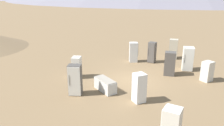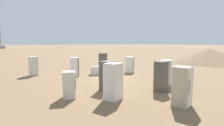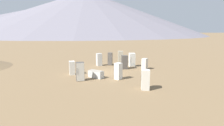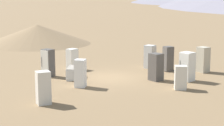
{
  "view_description": "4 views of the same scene",
  "coord_description": "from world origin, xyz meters",
  "px_view_note": "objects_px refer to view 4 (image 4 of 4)",
  "views": [
    {
      "loc": [
        -13.28,
        -5.51,
        5.92
      ],
      "look_at": [
        -0.2,
        1.5,
        1.12
      ],
      "focal_mm": 35.0,
      "sensor_mm": 36.0,
      "label": 1
    },
    {
      "loc": [
        10.67,
        -8.68,
        2.85
      ],
      "look_at": [
        -0.58,
        0.81,
        1.22
      ],
      "focal_mm": 28.0,
      "sensor_mm": 36.0,
      "label": 2
    },
    {
      "loc": [
        -20.09,
        -2.78,
        4.9
      ],
      "look_at": [
        1.4,
        -0.49,
        0.92
      ],
      "focal_mm": 28.0,
      "sensor_mm": 36.0,
      "label": 3
    },
    {
      "loc": [
        -10.49,
        -22.21,
        5.53
      ],
      "look_at": [
        -0.52,
        -1.38,
        1.27
      ],
      "focal_mm": 60.0,
      "sensor_mm": 36.0,
      "label": 4
    }
  ],
  "objects_px": {
    "discarded_fridge_0": "(72,59)",
    "discarded_fridge_2": "(187,67)",
    "discarded_fridge_4": "(80,73)",
    "discarded_fridge_10": "(73,73)",
    "discarded_fridge_5": "(43,88)",
    "discarded_fridge_1": "(150,57)",
    "discarded_fridge_3": "(48,63)",
    "discarded_fridge_6": "(203,60)",
    "discarded_fridge_8": "(180,78)",
    "discarded_fridge_7": "(168,59)",
    "discarded_fridge_9": "(156,67)"
  },
  "relations": [
    {
      "from": "discarded_fridge_6",
      "to": "discarded_fridge_7",
      "type": "bearing_deg",
      "value": -133.39
    },
    {
      "from": "discarded_fridge_5",
      "to": "discarded_fridge_1",
      "type": "bearing_deg",
      "value": 31.65
    },
    {
      "from": "discarded_fridge_9",
      "to": "discarded_fridge_10",
      "type": "relative_size",
      "value": 0.99
    },
    {
      "from": "discarded_fridge_1",
      "to": "discarded_fridge_8",
      "type": "height_order",
      "value": "discarded_fridge_1"
    },
    {
      "from": "discarded_fridge_5",
      "to": "discarded_fridge_6",
      "type": "height_order",
      "value": "discarded_fridge_6"
    },
    {
      "from": "discarded_fridge_5",
      "to": "discarded_fridge_7",
      "type": "xyz_separation_m",
      "value": [
        10.41,
        4.22,
        0.05
      ]
    },
    {
      "from": "discarded_fridge_1",
      "to": "discarded_fridge_3",
      "type": "distance_m",
      "value": 7.77
    },
    {
      "from": "discarded_fridge_1",
      "to": "discarded_fridge_6",
      "type": "xyz_separation_m",
      "value": [
        2.7,
        -2.87,
        0.03
      ]
    },
    {
      "from": "discarded_fridge_0",
      "to": "discarded_fridge_6",
      "type": "bearing_deg",
      "value": 35.39
    },
    {
      "from": "discarded_fridge_5",
      "to": "discarded_fridge_6",
      "type": "relative_size",
      "value": 0.93
    },
    {
      "from": "discarded_fridge_0",
      "to": "discarded_fridge_2",
      "type": "distance_m",
      "value": 8.68
    },
    {
      "from": "discarded_fridge_8",
      "to": "discarded_fridge_10",
      "type": "bearing_deg",
      "value": 159.81
    },
    {
      "from": "discarded_fridge_5",
      "to": "discarded_fridge_10",
      "type": "height_order",
      "value": "discarded_fridge_5"
    },
    {
      "from": "discarded_fridge_5",
      "to": "discarded_fridge_6",
      "type": "bearing_deg",
      "value": 14.2
    },
    {
      "from": "discarded_fridge_8",
      "to": "discarded_fridge_10",
      "type": "xyz_separation_m",
      "value": [
        -4.74,
        5.46,
        -0.33
      ]
    },
    {
      "from": "discarded_fridge_8",
      "to": "discarded_fridge_9",
      "type": "relative_size",
      "value": 0.8
    },
    {
      "from": "discarded_fridge_2",
      "to": "discarded_fridge_3",
      "type": "xyz_separation_m",
      "value": [
        -7.7,
        5.18,
        -0.0
      ]
    },
    {
      "from": "discarded_fridge_3",
      "to": "discarded_fridge_9",
      "type": "height_order",
      "value": "discarded_fridge_3"
    },
    {
      "from": "discarded_fridge_2",
      "to": "discarded_fridge_9",
      "type": "bearing_deg",
      "value": 44.48
    },
    {
      "from": "discarded_fridge_6",
      "to": "discarded_fridge_10",
      "type": "xyz_separation_m",
      "value": [
        -9.15,
        2.07,
        -0.53
      ]
    },
    {
      "from": "discarded_fridge_1",
      "to": "discarded_fridge_10",
      "type": "distance_m",
      "value": 6.52
    },
    {
      "from": "discarded_fridge_7",
      "to": "discarded_fridge_4",
      "type": "bearing_deg",
      "value": 104.0
    },
    {
      "from": "discarded_fridge_9",
      "to": "discarded_fridge_6",
      "type": "bearing_deg",
      "value": 88.17
    },
    {
      "from": "discarded_fridge_1",
      "to": "discarded_fridge_3",
      "type": "relative_size",
      "value": 0.94
    },
    {
      "from": "discarded_fridge_4",
      "to": "discarded_fridge_10",
      "type": "height_order",
      "value": "discarded_fridge_4"
    },
    {
      "from": "discarded_fridge_7",
      "to": "discarded_fridge_8",
      "type": "xyz_separation_m",
      "value": [
        -2.33,
        -4.77,
        -0.2
      ]
    },
    {
      "from": "discarded_fridge_0",
      "to": "discarded_fridge_6",
      "type": "relative_size",
      "value": 0.85
    },
    {
      "from": "discarded_fridge_0",
      "to": "discarded_fridge_9",
      "type": "height_order",
      "value": "discarded_fridge_9"
    },
    {
      "from": "discarded_fridge_1",
      "to": "discarded_fridge_3",
      "type": "xyz_separation_m",
      "value": [
        -7.75,
        0.53,
        0.06
      ]
    },
    {
      "from": "discarded_fridge_2",
      "to": "discarded_fridge_6",
      "type": "bearing_deg",
      "value": -72.53
    },
    {
      "from": "discarded_fridge_3",
      "to": "discarded_fridge_7",
      "type": "xyz_separation_m",
      "value": [
        8.37,
        -2.02,
        -0.03
      ]
    },
    {
      "from": "discarded_fridge_7",
      "to": "discarded_fridge_2",
      "type": "bearing_deg",
      "value": 169.09
    },
    {
      "from": "discarded_fridge_5",
      "to": "discarded_fridge_6",
      "type": "xyz_separation_m",
      "value": [
        12.49,
        2.84,
        0.06
      ]
    },
    {
      "from": "discarded_fridge_0",
      "to": "discarded_fridge_10",
      "type": "distance_m",
      "value": 3.15
    },
    {
      "from": "discarded_fridge_3",
      "to": "discarded_fridge_7",
      "type": "relative_size",
      "value": 1.03
    },
    {
      "from": "discarded_fridge_4",
      "to": "discarded_fridge_7",
      "type": "bearing_deg",
      "value": 49.79
    },
    {
      "from": "discarded_fridge_2",
      "to": "discarded_fridge_7",
      "type": "distance_m",
      "value": 3.23
    },
    {
      "from": "discarded_fridge_0",
      "to": "discarded_fridge_4",
      "type": "bearing_deg",
      "value": -37.43
    },
    {
      "from": "discarded_fridge_6",
      "to": "discarded_fridge_7",
      "type": "height_order",
      "value": "discarded_fridge_6"
    },
    {
      "from": "discarded_fridge_1",
      "to": "discarded_fridge_9",
      "type": "relative_size",
      "value": 0.99
    },
    {
      "from": "discarded_fridge_0",
      "to": "discarded_fridge_8",
      "type": "distance_m",
      "value": 9.19
    },
    {
      "from": "discarded_fridge_3",
      "to": "discarded_fridge_10",
      "type": "xyz_separation_m",
      "value": [
        1.3,
        -1.33,
        -0.55
      ]
    },
    {
      "from": "discarded_fridge_0",
      "to": "discarded_fridge_9",
      "type": "bearing_deg",
      "value": 9.35
    },
    {
      "from": "discarded_fridge_5",
      "to": "discarded_fridge_4",
      "type": "bearing_deg",
      "value": 41.57
    },
    {
      "from": "discarded_fridge_6",
      "to": "discarded_fridge_7",
      "type": "relative_size",
      "value": 1.01
    },
    {
      "from": "discarded_fridge_3",
      "to": "discarded_fridge_6",
      "type": "distance_m",
      "value": 10.99
    },
    {
      "from": "discarded_fridge_3",
      "to": "discarded_fridge_9",
      "type": "distance_m",
      "value": 7.31
    },
    {
      "from": "discarded_fridge_1",
      "to": "discarded_fridge_4",
      "type": "xyz_separation_m",
      "value": [
        -6.82,
        -3.2,
        -0.03
      ]
    },
    {
      "from": "discarded_fridge_2",
      "to": "discarded_fridge_7",
      "type": "bearing_deg",
      "value": -27.45
    },
    {
      "from": "discarded_fridge_4",
      "to": "discarded_fridge_10",
      "type": "relative_size",
      "value": 0.94
    }
  ]
}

